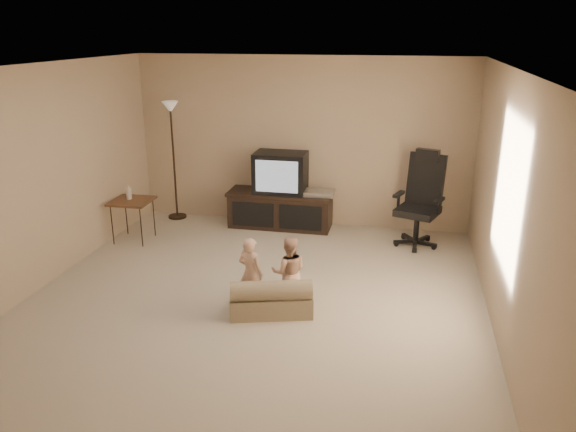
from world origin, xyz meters
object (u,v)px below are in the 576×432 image
Objects in this scene: floor_lamp at (172,134)px; toddler_right at (289,272)px; office_chair at (419,212)px; tv_stand at (281,196)px; child_sofa at (271,299)px; side_table at (131,201)px; toddler_left at (251,273)px.

floor_lamp is 2.30× the size of toddler_right.
toddler_right is at bearing -102.47° from office_chair.
floor_lamp is (-1.71, 0.06, 0.86)m from tv_stand.
child_sofa is (-1.52, -2.38, -0.30)m from office_chair.
office_chair is at bearing -5.77° from floor_lamp.
floor_lamp is 3.60m from toddler_right.
tv_stand is 2.01× the size of toddler_right.
tv_stand reaches higher than side_table.
floor_lamp is (-3.72, 0.38, 0.86)m from office_chair.
child_sofa is (0.50, -2.70, -0.30)m from tv_stand.
toddler_left is at bearing -84.44° from tv_stand.
tv_stand is at bearing -87.95° from toddler_right.
floor_lamp is at bearing 79.30° from side_table.
child_sofa is at bearing -51.38° from floor_lamp.
tv_stand is at bearing -66.57° from toddler_left.
child_sofa is at bearing -102.73° from office_chair.
tv_stand is 1.91m from floor_lamp.
office_chair is 3.99m from side_table.
side_table is at bearing -150.32° from office_chair.
toddler_left reaches higher than toddler_right.
office_chair is 3.84m from floor_lamp.
floor_lamp is 2.27× the size of toddler_left.
side_table is 1.01× the size of toddler_right.
office_chair is at bearing 41.34° from child_sofa.
child_sofa is at bearing 42.33° from toddler_right.
floor_lamp is at bearing 112.44° from child_sofa.
tv_stand is 2.58m from toddler_right.
office_chair is at bearing -134.74° from toddler_right.
toddler_left is (-1.76, -2.30, -0.07)m from office_chair.
office_chair is 1.63× the size of toddler_left.
side_table is 2.71m from toddler_left.
toddler_left is (-0.24, 0.08, 0.23)m from child_sofa.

